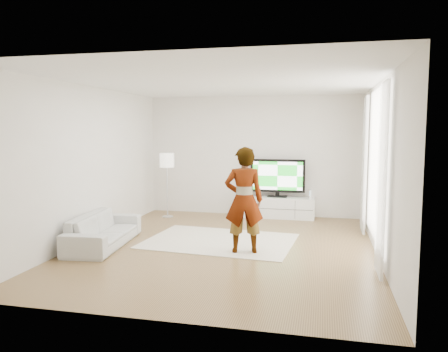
% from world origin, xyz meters
% --- Properties ---
extents(floor, '(6.00, 6.00, 0.00)m').
position_xyz_m(floor, '(0.00, 0.00, 0.00)').
color(floor, olive).
rests_on(floor, ground).
extents(ceiling, '(6.00, 6.00, 0.00)m').
position_xyz_m(ceiling, '(0.00, 0.00, 2.80)').
color(ceiling, white).
rests_on(ceiling, wall_back).
extents(wall_left, '(0.02, 6.00, 2.80)m').
position_xyz_m(wall_left, '(-2.50, 0.00, 1.40)').
color(wall_left, silver).
rests_on(wall_left, floor).
extents(wall_right, '(0.02, 6.00, 2.80)m').
position_xyz_m(wall_right, '(2.50, 0.00, 1.40)').
color(wall_right, silver).
rests_on(wall_right, floor).
extents(wall_back, '(5.00, 0.02, 2.80)m').
position_xyz_m(wall_back, '(0.00, 3.00, 1.40)').
color(wall_back, silver).
rests_on(wall_back, floor).
extents(wall_front, '(5.00, 0.02, 2.80)m').
position_xyz_m(wall_front, '(0.00, -3.00, 1.40)').
color(wall_front, silver).
rests_on(wall_front, floor).
extents(window, '(0.01, 2.60, 2.50)m').
position_xyz_m(window, '(2.48, 0.30, 1.45)').
color(window, white).
rests_on(window, wall_right).
extents(curtain_near, '(0.04, 0.70, 2.60)m').
position_xyz_m(curtain_near, '(2.40, -1.00, 1.35)').
color(curtain_near, white).
rests_on(curtain_near, floor).
extents(curtain_far, '(0.04, 0.70, 2.60)m').
position_xyz_m(curtain_far, '(2.40, 1.60, 1.35)').
color(curtain_far, white).
rests_on(curtain_far, floor).
extents(media_console, '(1.70, 0.48, 0.48)m').
position_xyz_m(media_console, '(0.61, 2.76, 0.24)').
color(media_console, white).
rests_on(media_console, floor).
extents(television, '(1.25, 0.24, 0.87)m').
position_xyz_m(television, '(0.61, 2.79, 0.95)').
color(television, black).
rests_on(television, media_console).
extents(game_console, '(0.06, 0.15, 0.20)m').
position_xyz_m(game_console, '(1.35, 2.76, 0.58)').
color(game_console, white).
rests_on(game_console, media_console).
extents(potted_plant, '(0.25, 0.25, 0.36)m').
position_xyz_m(potted_plant, '(-0.11, 2.77, 0.66)').
color(potted_plant, '#3F7238').
rests_on(potted_plant, media_console).
extents(rug, '(2.76, 2.10, 0.01)m').
position_xyz_m(rug, '(-0.18, 0.37, 0.01)').
color(rug, '#EFE6CC').
rests_on(rug, floor).
extents(player, '(0.71, 0.55, 1.73)m').
position_xyz_m(player, '(0.38, -0.26, 0.88)').
color(player, '#334772').
rests_on(player, rug).
extents(sofa, '(0.93, 1.97, 0.56)m').
position_xyz_m(sofa, '(-2.09, -0.36, 0.28)').
color(sofa, beige).
rests_on(sofa, floor).
extents(floor_lamp, '(0.33, 0.33, 1.48)m').
position_xyz_m(floor_lamp, '(-1.88, 2.27, 1.25)').
color(floor_lamp, silver).
rests_on(floor_lamp, floor).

